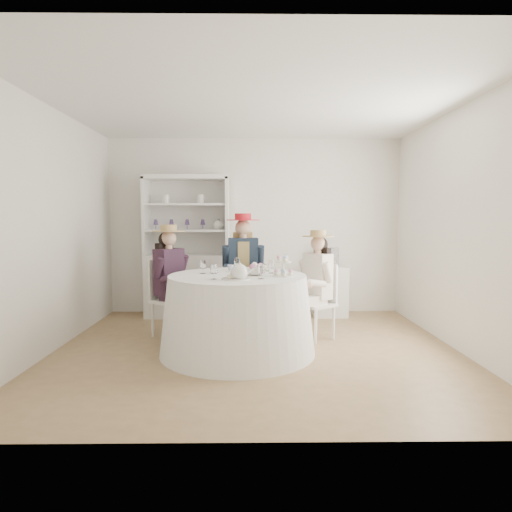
{
  "coord_description": "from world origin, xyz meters",
  "views": [
    {
      "loc": [
        -0.06,
        -4.69,
        1.47
      ],
      "look_at": [
        0.0,
        0.1,
        1.05
      ],
      "focal_mm": 30.0,
      "sensor_mm": 36.0,
      "label": 1
    }
  ],
  "objects": [
    {
      "name": "ground",
      "position": [
        0.0,
        0.0,
        0.0
      ],
      "size": [
        4.5,
        4.5,
        0.0
      ],
      "primitive_type": "plane",
      "color": "olive",
      "rests_on": "ground"
    },
    {
      "name": "ceiling",
      "position": [
        0.0,
        0.0,
        2.7
      ],
      "size": [
        4.5,
        4.5,
        0.0
      ],
      "primitive_type": "plane",
      "rotation": [
        3.14,
        0.0,
        0.0
      ],
      "color": "white",
      "rests_on": "wall_back"
    },
    {
      "name": "wall_back",
      "position": [
        0.0,
        2.0,
        1.35
      ],
      "size": [
        4.5,
        0.0,
        4.5
      ],
      "primitive_type": "plane",
      "rotation": [
        1.57,
        0.0,
        0.0
      ],
      "color": "white",
      "rests_on": "ground"
    },
    {
      "name": "wall_front",
      "position": [
        0.0,
        -2.0,
        1.35
      ],
      "size": [
        4.5,
        0.0,
        4.5
      ],
      "primitive_type": "plane",
      "rotation": [
        -1.57,
        0.0,
        0.0
      ],
      "color": "white",
      "rests_on": "ground"
    },
    {
      "name": "wall_left",
      "position": [
        -2.25,
        0.0,
        1.35
      ],
      "size": [
        0.0,
        4.5,
        4.5
      ],
      "primitive_type": "plane",
      "rotation": [
        1.57,
        0.0,
        1.57
      ],
      "color": "white",
      "rests_on": "ground"
    },
    {
      "name": "wall_right",
      "position": [
        2.25,
        0.0,
        1.35
      ],
      "size": [
        0.0,
        4.5,
        4.5
      ],
      "primitive_type": "plane",
      "rotation": [
        1.57,
        0.0,
        -1.57
      ],
      "color": "white",
      "rests_on": "ground"
    },
    {
      "name": "tea_table",
      "position": [
        -0.21,
        -0.08,
        0.43
      ],
      "size": [
        1.7,
        1.7,
        0.86
      ],
      "rotation": [
        0.0,
        0.0,
        -0.09
      ],
      "color": "white",
      "rests_on": "ground"
    },
    {
      "name": "hutch",
      "position": [
        -1.01,
        1.72,
        0.75
      ],
      "size": [
        1.39,
        0.86,
        2.1
      ],
      "rotation": [
        0.0,
        0.0,
        -0.34
      ],
      "color": "silver",
      "rests_on": "ground"
    },
    {
      "name": "side_table",
      "position": [
        1.14,
        1.72,
        0.38
      ],
      "size": [
        0.49,
        0.49,
        0.76
      ],
      "primitive_type": "cube",
      "rotation": [
        0.0,
        0.0,
        0.01
      ],
      "color": "silver",
      "rests_on": "ground"
    },
    {
      "name": "hatbox",
      "position": [
        1.14,
        1.72,
        0.89
      ],
      "size": [
        0.34,
        0.34,
        0.27
      ],
      "primitive_type": "cylinder",
      "rotation": [
        0.0,
        0.0,
        -0.3
      ],
      "color": "black",
      "rests_on": "side_table"
    },
    {
      "name": "guest_left",
      "position": [
        -1.05,
        0.58,
        0.79
      ],
      "size": [
        0.6,
        0.56,
        1.4
      ],
      "rotation": [
        0.0,
        0.0,
        0.97
      ],
      "color": "silver",
      "rests_on": "ground"
    },
    {
      "name": "guest_mid",
      "position": [
        -0.16,
        1.0,
        0.87
      ],
      "size": [
        0.56,
        0.59,
        1.54
      ],
      "rotation": [
        0.0,
        0.0,
        0.08
      ],
      "color": "silver",
      "rests_on": "ground"
    },
    {
      "name": "guest_right",
      "position": [
        0.74,
        0.44,
        0.75
      ],
      "size": [
        0.57,
        0.54,
        1.33
      ],
      "rotation": [
        0.0,
        0.0,
        -0.95
      ],
      "color": "silver",
      "rests_on": "ground"
    },
    {
      "name": "spare_chair",
      "position": [
        -0.21,
        1.32,
        0.48
      ],
      "size": [
        0.44,
        0.44,
        0.9
      ],
      "rotation": [
        0.0,
        0.0,
        2.92
      ],
      "color": "silver",
      "rests_on": "ground"
    },
    {
      "name": "teacup_a",
      "position": [
        -0.47,
        0.06,
        0.89
      ],
      "size": [
        0.11,
        0.11,
        0.07
      ],
      "primitive_type": "imported",
      "rotation": [
        0.0,
        0.0,
        0.42
      ],
      "color": "white",
      "rests_on": "tea_table"
    },
    {
      "name": "teacup_b",
      "position": [
        -0.29,
        0.2,
        0.9
      ],
      "size": [
        0.1,
        0.1,
        0.07
      ],
      "primitive_type": "imported",
      "rotation": [
        0.0,
        0.0,
        0.4
      ],
      "color": "white",
      "rests_on": "tea_table"
    },
    {
      "name": "teacup_c",
      "position": [
        0.02,
        0.07,
        0.89
      ],
      "size": [
        0.09,
        0.09,
        0.07
      ],
      "primitive_type": "imported",
      "rotation": [
        0.0,
        0.0,
        -0.01
      ],
      "color": "white",
      "rests_on": "tea_table"
    },
    {
      "name": "flower_bowl",
      "position": [
        -0.01,
        -0.11,
        0.89
      ],
      "size": [
        0.25,
        0.25,
        0.05
      ],
      "primitive_type": "imported",
      "rotation": [
        0.0,
        0.0,
        0.16
      ],
      "color": "white",
      "rests_on": "tea_table"
    },
    {
      "name": "flower_arrangement",
      "position": [
        0.02,
        -0.09,
        0.94
      ],
      "size": [
        0.17,
        0.17,
        0.06
      ],
      "rotation": [
        0.0,
        0.0,
        -0.35
      ],
      "color": "pink",
      "rests_on": "tea_table"
    },
    {
      "name": "table_teapot",
      "position": [
        -0.17,
        -0.45,
        0.94
      ],
      "size": [
        0.24,
        0.17,
        0.18
      ],
      "rotation": [
        0.0,
        0.0,
        0.16
      ],
      "color": "white",
      "rests_on": "tea_table"
    },
    {
      "name": "sandwich_plate",
      "position": [
        -0.21,
        -0.43,
        0.88
      ],
      "size": [
        0.29,
        0.29,
        0.06
      ],
      "rotation": [
        0.0,
        0.0,
        0.19
      ],
      "color": "white",
      "rests_on": "tea_table"
    },
    {
      "name": "cupcake_stand",
      "position": [
        0.29,
        -0.19,
        0.94
      ],
      "size": [
        0.23,
        0.23,
        0.21
      ],
      "rotation": [
        0.0,
        0.0,
        -0.35
      ],
      "color": "white",
      "rests_on": "tea_table"
    },
    {
      "name": "stemware_set",
      "position": [
        -0.21,
        -0.08,
        0.93
      ],
      "size": [
        0.85,
        0.82,
        0.15
      ],
      "color": "white",
      "rests_on": "tea_table"
    }
  ]
}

